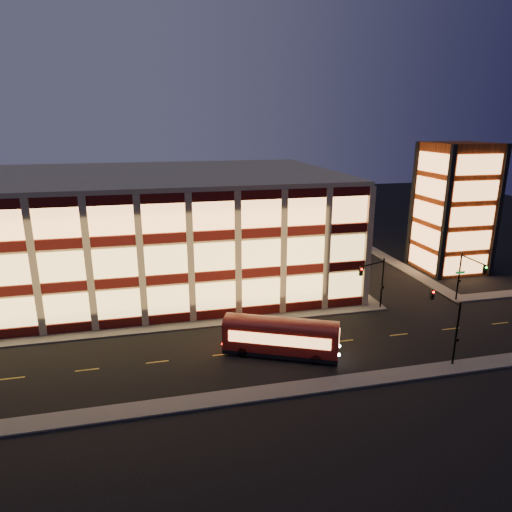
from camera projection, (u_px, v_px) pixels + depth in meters
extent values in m
plane|color=black|center=(176.00, 331.00, 47.02)|extent=(200.00, 200.00, 0.00)
cube|color=#514F4C|center=(146.00, 329.00, 47.28)|extent=(54.00, 2.00, 0.15)
cube|color=#514F4C|center=(325.00, 266.00, 67.87)|extent=(2.00, 30.00, 0.15)
cube|color=#514F4C|center=(501.00, 295.00, 56.63)|extent=(14.00, 2.00, 0.15)
cube|color=#514F4C|center=(392.00, 261.00, 70.26)|extent=(2.00, 30.00, 0.15)
cube|color=#514F4C|center=(186.00, 403.00, 34.86)|extent=(100.00, 2.00, 0.15)
cube|color=tan|center=(142.00, 230.00, 60.24)|extent=(50.00, 30.00, 14.00)
cube|color=tan|center=(138.00, 174.00, 58.18)|extent=(50.40, 30.40, 0.50)
cube|color=#470C0A|center=(145.00, 321.00, 47.94)|extent=(50.10, 0.25, 1.00)
cube|color=#F5C367|center=(144.00, 302.00, 47.36)|extent=(49.00, 0.20, 3.00)
cube|color=#470C0A|center=(319.00, 263.00, 67.51)|extent=(0.25, 30.10, 1.00)
cube|color=#F5C367|center=(320.00, 249.00, 66.91)|extent=(0.20, 29.00, 3.00)
cube|color=#470C0A|center=(142.00, 281.00, 46.68)|extent=(50.10, 0.25, 1.00)
cube|color=#F5C367|center=(141.00, 262.00, 46.10)|extent=(49.00, 0.20, 3.00)
cube|color=#470C0A|center=(321.00, 234.00, 66.26)|extent=(0.25, 30.10, 1.00)
cube|color=#F5C367|center=(321.00, 220.00, 65.66)|extent=(0.20, 29.00, 3.00)
cube|color=#470C0A|center=(139.00, 240.00, 45.43)|extent=(50.10, 0.25, 1.00)
cube|color=#F5C367|center=(138.00, 219.00, 44.85)|extent=(49.00, 0.20, 3.00)
cube|color=#470C0A|center=(322.00, 204.00, 65.01)|extent=(0.25, 30.10, 1.00)
cube|color=#F5C367|center=(322.00, 189.00, 64.40)|extent=(0.20, 29.00, 3.00)
cube|color=#8C3814|center=(454.00, 208.00, 64.35)|extent=(8.00, 8.00, 18.00)
cube|color=black|center=(446.00, 215.00, 59.75)|extent=(0.60, 0.60, 18.00)
cube|color=black|center=(498.00, 212.00, 61.49)|extent=(0.60, 0.60, 18.00)
cube|color=black|center=(413.00, 204.00, 67.22)|extent=(0.60, 0.60, 18.00)
cube|color=black|center=(460.00, 202.00, 68.96)|extent=(0.60, 0.60, 18.00)
cube|color=#FFA459|center=(466.00, 265.00, 62.60)|extent=(6.60, 0.16, 2.60)
cube|color=#FFA459|center=(422.00, 259.00, 65.52)|extent=(0.16, 6.60, 2.60)
cube|color=#FFA459|center=(469.00, 241.00, 61.63)|extent=(6.60, 0.16, 2.60)
cube|color=#FFA459|center=(425.00, 236.00, 64.55)|extent=(0.16, 6.60, 2.60)
cube|color=#FFA459|center=(473.00, 216.00, 60.66)|extent=(6.60, 0.16, 2.60)
cube|color=#FFA459|center=(428.00, 212.00, 63.58)|extent=(0.16, 6.60, 2.60)
cube|color=#FFA459|center=(476.00, 191.00, 59.69)|extent=(6.60, 0.16, 2.60)
cube|color=#FFA459|center=(430.00, 188.00, 62.61)|extent=(0.16, 6.60, 2.60)
cube|color=#FFA459|center=(480.00, 165.00, 58.72)|extent=(6.60, 0.16, 2.60)
cube|color=#FFA459|center=(433.00, 162.00, 61.64)|extent=(0.16, 6.60, 2.60)
cylinder|color=black|center=(382.00, 283.00, 52.02)|extent=(0.18, 0.18, 6.00)
cylinder|color=black|center=(373.00, 264.00, 50.17)|extent=(3.56, 1.63, 0.14)
cube|color=black|center=(361.00, 271.00, 49.23)|extent=(0.32, 0.32, 0.95)
sphere|color=#FF0C05|center=(362.00, 269.00, 48.98)|extent=(0.20, 0.20, 0.20)
cube|color=black|center=(383.00, 287.00, 51.95)|extent=(0.25, 0.18, 0.28)
cylinder|color=black|center=(459.00, 277.00, 54.20)|extent=(0.18, 0.18, 6.00)
cylinder|color=black|center=(473.00, 260.00, 51.56)|extent=(0.14, 4.00, 0.14)
cube|color=black|center=(485.00, 270.00, 49.83)|extent=(0.32, 0.32, 0.95)
sphere|color=#0CFF26|center=(486.00, 267.00, 49.58)|extent=(0.20, 0.20, 0.20)
cube|color=black|center=(459.00, 281.00, 54.12)|extent=(0.25, 0.18, 0.28)
cube|color=#0C7226|center=(460.00, 272.00, 53.88)|extent=(1.20, 0.06, 0.28)
cylinder|color=black|center=(456.00, 334.00, 39.61)|extent=(0.18, 0.18, 6.00)
cylinder|color=black|center=(446.00, 297.00, 40.70)|extent=(0.14, 4.00, 0.14)
cube|color=black|center=(432.00, 294.00, 42.71)|extent=(0.32, 0.32, 0.95)
sphere|color=#FF0C05|center=(434.00, 292.00, 42.46)|extent=(0.20, 0.20, 0.20)
cube|color=black|center=(457.00, 340.00, 39.53)|extent=(0.25, 0.18, 0.28)
cube|color=maroon|center=(281.00, 337.00, 41.86)|extent=(10.65, 6.74, 2.42)
cube|color=black|center=(281.00, 351.00, 42.27)|extent=(10.65, 6.74, 0.37)
cylinder|color=black|center=(243.00, 352.00, 41.78)|extent=(0.99, 0.68, 0.95)
cylinder|color=black|center=(248.00, 341.00, 43.96)|extent=(0.99, 0.68, 0.95)
cylinder|color=black|center=(316.00, 359.00, 40.52)|extent=(0.99, 0.68, 0.95)
cylinder|color=black|center=(318.00, 347.00, 42.69)|extent=(0.99, 0.68, 0.95)
cube|color=#FFA459|center=(279.00, 340.00, 40.51)|extent=(8.44, 3.88, 1.05)
cube|color=#FFA459|center=(283.00, 327.00, 43.04)|extent=(8.44, 3.88, 1.05)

